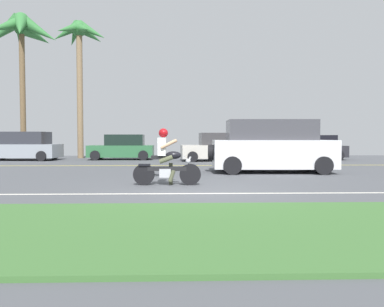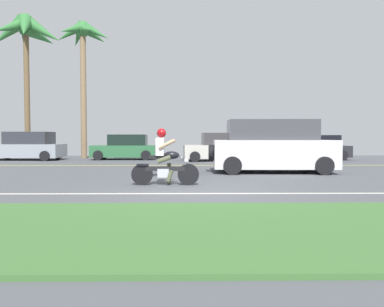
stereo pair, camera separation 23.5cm
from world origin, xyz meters
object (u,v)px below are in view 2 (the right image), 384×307
Objects in this scene: motorcyclist at (165,161)px; suv_nearby at (272,147)px; parked_car_3 at (314,148)px; parked_car_0 at (27,147)px; palm_tree_1 at (83,42)px; parked_car_2 at (220,148)px; parked_car_1 at (125,148)px; palm_tree_0 at (26,36)px.

motorcyclist is 0.40× the size of suv_nearby.
suv_nearby reaches higher than parked_car_3.
parked_car_0 is 7.32m from palm_tree_1.
suv_nearby is at bearing -79.04° from parked_car_2.
parked_car_3 is (16.68, 0.30, -0.08)m from parked_car_0.
palm_tree_1 is at bearing 160.24° from parked_car_2.
parked_car_1 is (-3.03, 12.14, 0.03)m from motorcyclist.
palm_tree_1 reaches higher than parked_car_2.
parked_car_3 is at bearing 1.02° from parked_car_0.
parked_car_1 is 0.41× the size of palm_tree_0.
suv_nearby is 14.71m from parked_car_0.
parked_car_1 is (5.58, 0.46, -0.07)m from parked_car_0.
parked_car_2 is at bearing -167.69° from parked_car_3.
parked_car_2 is 5.78m from parked_car_3.
palm_tree_0 reaches higher than parked_car_3.
palm_tree_1 reaches higher than parked_car_0.
palm_tree_0 is at bearing 142.49° from suv_nearby.
palm_tree_0 is (-11.90, 3.18, 6.92)m from parked_car_2.
palm_tree_0 reaches higher than suv_nearby.
palm_tree_0 is (-13.26, 10.18, 6.70)m from suv_nearby.
parked_car_3 is (5.65, 1.23, -0.05)m from parked_car_2.
palm_tree_1 is at bearing 172.86° from parked_car_3.
palm_tree_0 is at bearing 164.57° from parked_car_1.
parked_car_3 is 18.98m from palm_tree_0.
parked_car_3 is at bearing -6.33° from palm_tree_0.
palm_tree_1 is (-13.93, 1.74, 6.55)m from parked_car_3.
parked_car_2 is at bearing -4.84° from parked_car_0.
motorcyclist is 0.43× the size of parked_car_0.
palm_tree_1 is (2.75, 2.04, 6.47)m from parked_car_0.
parked_car_2 is 0.46× the size of palm_tree_1.
palm_tree_1 reaches higher than parked_car_3.
suv_nearby is 0.51× the size of palm_tree_0.
palm_tree_0 reaches higher than palm_tree_1.
motorcyclist is at bearing -123.97° from parked_car_3.
parked_car_0 is 5.60m from parked_car_1.
motorcyclist is 0.22× the size of palm_tree_1.
suv_nearby is 1.07× the size of parked_car_0.
parked_car_2 is 0.95× the size of parked_car_3.
parked_car_0 is 1.15× the size of parked_car_1.
parked_car_0 is (-8.61, 11.68, 0.10)m from motorcyclist.
motorcyclist is 0.47× the size of parked_car_2.
parked_car_3 is 0.49× the size of palm_tree_1.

